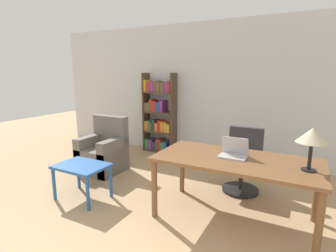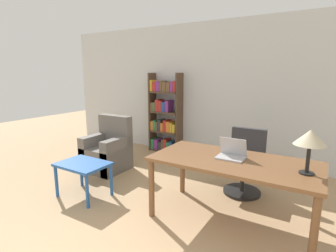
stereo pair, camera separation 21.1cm
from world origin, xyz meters
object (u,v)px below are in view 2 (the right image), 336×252
object	(u,v)px
office_chair	(245,164)
bookshelf	(164,116)
armchair	(108,152)
laptop	(232,154)
table_lamp	(310,139)
side_table_blue	(83,168)
desk	(233,167)

from	to	relation	value
office_chair	bookshelf	world-z (taller)	bookshelf
armchair	bookshelf	distance (m)	1.58
laptop	table_lamp	size ratio (longest dim) A/B	0.71
table_lamp	armchair	world-z (taller)	table_lamp
laptop	side_table_blue	world-z (taller)	laptop
desk	bookshelf	distance (m)	2.95
side_table_blue	table_lamp	bearing A→B (deg)	8.75
office_chair	side_table_blue	world-z (taller)	office_chair
bookshelf	side_table_blue	bearing A→B (deg)	-85.37
laptop	armchair	bearing A→B (deg)	169.48
laptop	armchair	world-z (taller)	laptop
desk	laptop	world-z (taller)	laptop
side_table_blue	bookshelf	size ratio (longest dim) A/B	0.40
laptop	side_table_blue	bearing A→B (deg)	-165.25
desk	side_table_blue	distance (m)	2.04
desk	armchair	bearing A→B (deg)	168.39
bookshelf	table_lamp	bearing A→B (deg)	-34.91
table_lamp	bookshelf	world-z (taller)	bookshelf
desk	laptop	bearing A→B (deg)	128.05
armchair	bookshelf	xyz separation A→B (m)	(0.27, 1.49, 0.47)
side_table_blue	desk	bearing A→B (deg)	12.90
laptop	table_lamp	world-z (taller)	table_lamp
desk	office_chair	distance (m)	0.91
armchair	table_lamp	bearing A→B (deg)	-9.61
desk	side_table_blue	xyz separation A→B (m)	(-1.97, -0.45, -0.25)
side_table_blue	armchair	size ratio (longest dim) A/B	0.72
armchair	desk	bearing A→B (deg)	-11.61
bookshelf	armchair	bearing A→B (deg)	-100.20
desk	bookshelf	world-z (taller)	bookshelf
laptop	armchair	distance (m)	2.49
laptop	desk	bearing A→B (deg)	-51.95
desk	armchair	world-z (taller)	armchair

